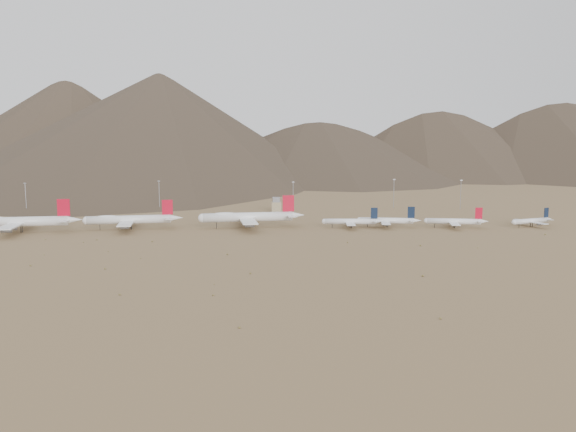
{
  "coord_description": "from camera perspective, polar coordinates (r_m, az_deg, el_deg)",
  "views": [
    {
      "loc": [
        4.51,
        -349.26,
        58.9
      ],
      "look_at": [
        33.16,
        30.0,
        8.03
      ],
      "focal_mm": 35.0,
      "sensor_mm": 36.0,
      "label": 1
    }
  ],
  "objects": [
    {
      "name": "ground",
      "position": [
        354.22,
        -4.99,
        -1.98
      ],
      "size": [
        3000.0,
        3000.0,
        0.0
      ],
      "primitive_type": "plane",
      "color": "#92754B",
      "rests_on": "ground"
    },
    {
      "name": "mountain_ridge",
      "position": [
        1252.59,
        -4.61,
        11.76
      ],
      "size": [
        4400.0,
        1000.0,
        300.0
      ],
      "color": "#4C3D2D",
      "rests_on": "ground"
    },
    {
      "name": "widebody_west",
      "position": [
        401.44,
        -25.6,
        -0.5
      ],
      "size": [
        72.46,
        55.92,
        21.53
      ],
      "rotation": [
        0.0,
        0.0,
        0.08
      ],
      "color": "white",
      "rests_on": "ground"
    },
    {
      "name": "widebody_centre",
      "position": [
        390.97,
        -15.78,
        -0.34
      ],
      "size": [
        65.74,
        50.86,
        19.55
      ],
      "rotation": [
        0.0,
        0.0,
        0.1
      ],
      "color": "white",
      "rests_on": "ground"
    },
    {
      "name": "widebody_east",
      "position": [
        384.1,
        -4.05,
        -0.09
      ],
      "size": [
        73.39,
        56.82,
        21.83
      ],
      "rotation": [
        0.0,
        0.0,
        0.11
      ],
      "color": "white",
      "rests_on": "ground"
    },
    {
      "name": "narrowbody_a",
      "position": [
        385.07,
        6.5,
        -0.55
      ],
      "size": [
        42.42,
        30.59,
        14.0
      ],
      "rotation": [
        0.0,
        0.0,
        -0.09
      ],
      "color": "white",
      "rests_on": "ground"
    },
    {
      "name": "narrowbody_b",
      "position": [
        392.2,
        10.11,
        -0.45
      ],
      "size": [
        43.31,
        31.72,
        14.45
      ],
      "rotation": [
        0.0,
        0.0,
        -0.2
      ],
      "color": "white",
      "rests_on": "ground"
    },
    {
      "name": "narrowbody_c",
      "position": [
        399.19,
        16.61,
        -0.52
      ],
      "size": [
        42.78,
        31.3,
        14.26
      ],
      "rotation": [
        0.0,
        0.0,
        -0.19
      ],
      "color": "white",
      "rests_on": "ground"
    },
    {
      "name": "narrowbody_d",
      "position": [
        424.28,
        23.53,
        -0.45
      ],
      "size": [
        36.12,
        27.02,
        12.48
      ],
      "rotation": [
        0.0,
        0.0,
        0.35
      ],
      "color": "white",
      "rests_on": "ground"
    },
    {
      "name": "control_tower",
      "position": [
        473.0,
        -1.2,
        1.11
      ],
      "size": [
        8.0,
        8.0,
        12.0
      ],
      "color": "#9C8C6A",
      "rests_on": "ground"
    },
    {
      "name": "mast_far_west",
      "position": [
        499.92,
        -25.1,
        1.77
      ],
      "size": [
        2.0,
        0.6,
        25.7
      ],
      "color": "gray",
      "rests_on": "ground"
    },
    {
      "name": "mast_west",
      "position": [
        489.75,
        -12.95,
        2.19
      ],
      "size": [
        2.0,
        0.6,
        25.7
      ],
      "color": "gray",
      "rests_on": "ground"
    },
    {
      "name": "mast_centre",
      "position": [
        466.01,
        0.53,
        2.11
      ],
      "size": [
        2.0,
        0.6,
        25.7
      ],
      "color": "gray",
      "rests_on": "ground"
    },
    {
      "name": "mast_east",
      "position": [
        504.8,
        10.7,
        2.41
      ],
      "size": [
        2.0,
        0.6,
        25.7
      ],
      "color": "gray",
      "rests_on": "ground"
    },
    {
      "name": "mast_far_east",
      "position": [
        509.34,
        17.14,
        2.24
      ],
      "size": [
        2.0,
        0.6,
        25.7
      ],
      "color": "gray",
      "rests_on": "ground"
    },
    {
      "name": "desert_scrub",
      "position": [
        264.5,
        -5.07,
        -5.21
      ],
      "size": [
        445.48,
        171.04,
        0.9
      ],
      "color": "olive",
      "rests_on": "ground"
    }
  ]
}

